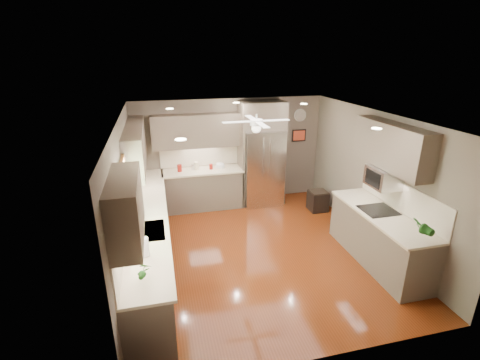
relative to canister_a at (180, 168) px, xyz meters
name	(u,v)px	position (x,y,z in m)	size (l,w,h in m)	color
floor	(259,251)	(1.23, -2.20, -1.02)	(5.00, 5.00, 0.00)	#501F0A
ceiling	(262,117)	(1.23, -2.20, 1.48)	(5.00, 5.00, 0.00)	white
wall_back	(230,151)	(1.23, 0.30, 0.23)	(4.50, 4.50, 0.00)	brown
wall_front	(327,271)	(1.23, -4.70, 0.23)	(4.50, 4.50, 0.00)	brown
wall_left	(126,201)	(-1.02, -2.20, 0.23)	(5.00, 5.00, 0.00)	brown
wall_right	(374,178)	(3.48, -2.20, 0.23)	(5.00, 5.00, 0.00)	brown
canister_a	(180,168)	(0.00, 0.00, 0.00)	(0.10, 0.10, 0.17)	maroon
canister_b	(193,167)	(0.31, 0.05, -0.01)	(0.08, 0.08, 0.13)	silver
canister_c	(196,166)	(0.38, 0.05, 0.01)	(0.11, 0.11, 0.18)	beige
canister_d	(211,167)	(0.72, 0.00, -0.02)	(0.08, 0.08, 0.12)	maroon
soap_bottle	(139,214)	(-0.83, -2.27, 0.02)	(0.09, 0.09, 0.20)	white
potted_plant_left	(144,270)	(-0.72, -3.96, 0.07)	(0.15, 0.10, 0.29)	#1A4F16
potted_plant_right	(422,227)	(3.15, -3.89, 0.10)	(0.20, 0.16, 0.37)	#1A4F16
bowl	(220,167)	(0.94, 0.02, -0.05)	(0.22, 0.22, 0.05)	beige
left_run	(149,237)	(-0.72, -2.05, -0.54)	(0.65, 4.70, 1.45)	brown
back_run	(203,188)	(0.51, 0.00, -0.54)	(1.85, 0.65, 1.45)	brown
uppers	(211,147)	(0.49, -1.49, 0.85)	(4.50, 4.70, 0.95)	brown
window	(123,196)	(-0.99, -2.70, 0.53)	(0.05, 1.12, 0.92)	#BFF2B2
sink	(148,233)	(-0.70, -2.70, -0.11)	(0.50, 0.70, 0.32)	silver
refrigerator	(262,156)	(1.93, -0.04, 0.17)	(1.06, 0.75, 2.45)	silver
right_run	(379,237)	(3.16, -3.00, -0.54)	(0.70, 2.20, 1.45)	brown
microwave	(383,177)	(3.26, -2.75, 0.46)	(0.43, 0.55, 0.34)	silver
ceiling_fan	(256,124)	(1.23, -1.90, 1.31)	(1.18, 1.18, 0.32)	white
recessed_lights	(253,114)	(1.19, -1.80, 1.47)	(2.84, 3.14, 0.01)	white
wall_clock	(300,115)	(2.98, 0.28, 1.03)	(0.30, 0.03, 0.30)	white
framed_print	(299,135)	(2.98, 0.28, 0.53)	(0.36, 0.03, 0.30)	black
stool	(318,200)	(3.09, -0.80, -0.78)	(0.40, 0.40, 0.47)	black
paper_towel	(145,247)	(-0.72, -3.41, 0.06)	(0.11, 0.11, 0.28)	white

